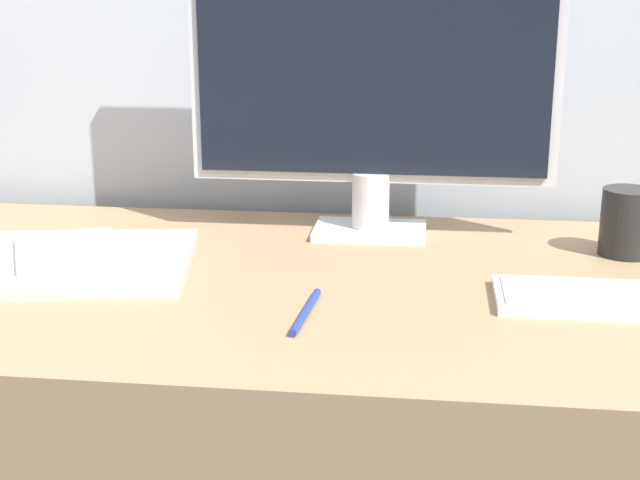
% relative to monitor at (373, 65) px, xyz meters
% --- Properties ---
extents(monitor, '(0.53, 0.11, 0.46)m').
position_rel_monitor_xyz_m(monitor, '(0.00, 0.00, 0.00)').
color(monitor, silver).
rests_on(monitor, desk).
extents(keyboard, '(0.26, 0.12, 0.01)m').
position_rel_monitor_xyz_m(keyboard, '(0.30, -0.27, -0.24)').
color(keyboard, silver).
rests_on(keyboard, desk).
extents(laptop, '(0.36, 0.28, 0.02)m').
position_rel_monitor_xyz_m(laptop, '(-0.39, -0.23, -0.24)').
color(laptop, '#BCBCC1').
rests_on(laptop, desk).
extents(ereader, '(0.18, 0.20, 0.01)m').
position_rel_monitor_xyz_m(ereader, '(-0.38, -0.23, -0.22)').
color(ereader, white).
rests_on(ereader, laptop).
extents(coffee_mug, '(0.11, 0.07, 0.09)m').
position_rel_monitor_xyz_m(coffee_mug, '(0.36, -0.06, -0.20)').
color(coffee_mug, black).
rests_on(coffee_mug, desk).
extents(pen, '(0.02, 0.14, 0.01)m').
position_rel_monitor_xyz_m(pen, '(-0.05, -0.35, -0.24)').
color(pen, navy).
rests_on(pen, desk).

